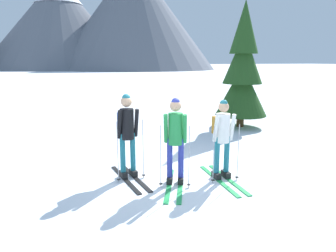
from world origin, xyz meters
name	(u,v)px	position (x,y,z in m)	size (l,w,h in m)	color
ground_plane	(172,179)	(0.00, 0.00, 0.00)	(400.00, 400.00, 0.00)	white
skier_in_black	(127,131)	(-0.84, 0.41, 0.99)	(0.61, 1.69, 1.75)	black
skier_in_green	(175,136)	(-0.03, -0.25, 0.97)	(0.97, 1.64, 1.72)	green
skier_in_white	(222,135)	(0.96, -0.32, 0.92)	(0.61, 1.73, 1.65)	green
pine_tree_near	(243,71)	(4.23, 3.97, 2.05)	(1.85, 1.85, 4.48)	#51381E
mountain_ridge_distant	(84,19)	(6.73, 86.48, 13.72)	(84.01, 54.00, 29.65)	slate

